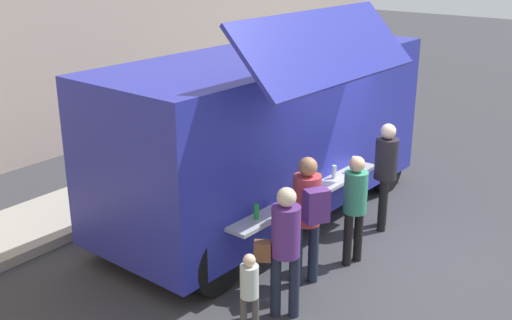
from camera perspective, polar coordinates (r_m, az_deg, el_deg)
name	(u,v)px	position (r m, az deg, el deg)	size (l,w,h in m)	color
ground_plane	(378,251)	(9.56, 11.05, -8.13)	(60.00, 60.00, 0.00)	#38383D
food_truck_main	(268,131)	(9.98, 1.07, 2.67)	(6.04, 3.16, 3.48)	#2A2FA7
trash_bin	(286,115)	(14.57, 2.70, 4.11)	(0.60, 0.60, 1.03)	#305E36
customer_front_ordering	(355,201)	(8.79, 8.98, -3.66)	(0.33, 0.33, 1.60)	black
customer_mid_with_backpack	(308,209)	(8.10, 4.74, -4.48)	(0.51, 0.58, 1.79)	#1D253A
customer_rear_waiting	(284,242)	(7.45, 2.59, -7.45)	(0.45, 0.52, 1.69)	#1E2336
customer_extra_browsing	(386,167)	(9.92, 11.68, -0.63)	(0.35, 0.35, 1.73)	black
child_near_queue	(249,288)	(7.27, -0.60, -11.52)	(0.22, 0.22, 1.06)	#4D4942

